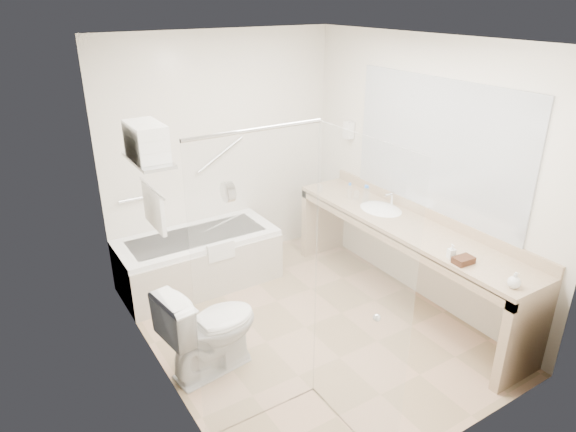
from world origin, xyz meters
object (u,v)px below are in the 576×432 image
vanity_counter (405,244)px  amenity_basket (463,260)px  water_bottle_left (350,192)px  bathtub (199,260)px  toilet (211,328)px

vanity_counter → amenity_basket: bearing=-102.0°
amenity_basket → water_bottle_left: bearing=86.2°
bathtub → vanity_counter: vanity_counter is taller
vanity_counter → water_bottle_left: bearing=94.6°
bathtub → amenity_basket: bearing=-58.1°
toilet → amenity_basket: size_ratio=4.87×
amenity_basket → bathtub: bearing=121.9°
vanity_counter → amenity_basket: 0.84m
bathtub → vanity_counter: 2.09m
bathtub → amenity_basket: amenity_basket is taller
bathtub → amenity_basket: (1.36, -2.18, 0.60)m
water_bottle_left → vanity_counter: bearing=-85.4°
vanity_counter → bathtub: bearing=137.6°
bathtub → toilet: size_ratio=2.02×
vanity_counter → amenity_basket: vanity_counter is taller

